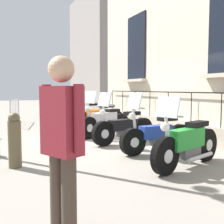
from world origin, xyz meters
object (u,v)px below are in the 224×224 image
object	(u,v)px
motorcycle_green	(187,144)
pedestrian_walking	(62,141)
motorcycle_yellow	(87,116)
crowd_barrier	(15,111)
motorcycle_orange	(98,118)
motorcycle_silver	(105,122)
motorcycle_black	(123,128)
motorcycle_blue	(157,135)
bollard	(15,140)

from	to	relation	value
motorcycle_green	pedestrian_walking	distance (m)	3.26
motorcycle_yellow	pedestrian_walking	world-z (taller)	pedestrian_walking
motorcycle_green	crowd_barrier	distance (m)	8.38
motorcycle_orange	motorcycle_silver	size ratio (longest dim) A/B	1.01
motorcycle_black	motorcycle_blue	size ratio (longest dim) A/B	1.00
motorcycle_green	bollard	xyz separation A→B (m)	(2.95, -1.26, 0.08)
motorcycle_blue	bollard	size ratio (longest dim) A/B	1.94
motorcycle_silver	motorcycle_green	world-z (taller)	motorcycle_silver
pedestrian_walking	motorcycle_green	bearing A→B (deg)	-148.27
motorcycle_silver	motorcycle_yellow	bearing A→B (deg)	-95.51
motorcycle_blue	crowd_barrier	size ratio (longest dim) A/B	0.97
motorcycle_blue	pedestrian_walking	distance (m)	4.19
motorcycle_black	motorcycle_blue	distance (m)	1.33
motorcycle_black	bollard	size ratio (longest dim) A/B	1.94
motorcycle_yellow	motorcycle_black	world-z (taller)	motorcycle_black
motorcycle_silver	motorcycle_orange	bearing A→B (deg)	-101.35
motorcycle_orange	motorcycle_blue	distance (m)	3.85
motorcycle_blue	motorcycle_green	xyz separation A→B (m)	(0.15, 1.28, 0.04)
motorcycle_black	pedestrian_walking	size ratio (longest dim) A/B	1.14
motorcycle_yellow	pedestrian_walking	xyz separation A→B (m)	(2.88, 8.14, 0.60)
pedestrian_walking	motorcycle_yellow	bearing A→B (deg)	-109.50
motorcycle_orange	motorcycle_black	distance (m)	2.56
motorcycle_orange	motorcycle_green	xyz separation A→B (m)	(0.16, 5.14, 0.00)
motorcycle_orange	motorcycle_blue	bearing A→B (deg)	89.97
motorcycle_silver	motorcycle_green	size ratio (longest dim) A/B	1.02
motorcycle_silver	crowd_barrier	xyz separation A→B (m)	(2.36, -4.15, 0.12)
motorcycle_yellow	bollard	size ratio (longest dim) A/B	2.02
motorcycle_blue	motorcycle_green	distance (m)	1.29
motorcycle_green	motorcycle_black	bearing A→B (deg)	-88.36
motorcycle_yellow	motorcycle_orange	xyz separation A→B (m)	(-0.01, 1.31, 0.04)
motorcycle_green	crowd_barrier	world-z (taller)	motorcycle_green
motorcycle_black	bollard	distance (m)	3.16
bollard	pedestrian_walking	distance (m)	3.00
motorcycle_black	motorcycle_yellow	bearing A→B (deg)	-93.31
motorcycle_silver	bollard	world-z (taller)	motorcycle_silver
bollard	motorcycle_silver	bearing A→B (deg)	-137.60
pedestrian_walking	motorcycle_blue	bearing A→B (deg)	-134.16
motorcycle_yellow	motorcycle_silver	world-z (taller)	motorcycle_silver
motorcycle_black	crowd_barrier	xyz separation A→B (m)	(2.39, -5.42, 0.15)
motorcycle_blue	pedestrian_walking	world-z (taller)	pedestrian_walking
motorcycle_blue	pedestrian_walking	xyz separation A→B (m)	(2.89, 2.97, 0.60)
bollard	motorcycle_yellow	bearing A→B (deg)	-120.82
motorcycle_orange	pedestrian_walking	bearing A→B (deg)	67.06
motorcycle_silver	pedestrian_walking	size ratio (longest dim) A/B	1.14
motorcycle_orange	motorcycle_blue	size ratio (longest dim) A/B	1.02
motorcycle_black	crowd_barrier	size ratio (longest dim) A/B	0.97
motorcycle_black	motorcycle_orange	bearing A→B (deg)	-95.15
motorcycle_silver	bollard	bearing A→B (deg)	42.40
motorcycle_blue	motorcycle_silver	bearing A→B (deg)	-84.38
motorcycle_yellow	motorcycle_green	world-z (taller)	motorcycle_green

